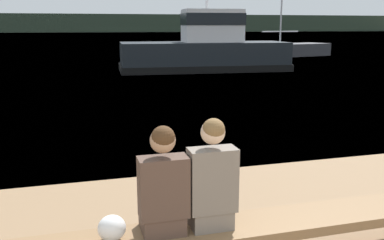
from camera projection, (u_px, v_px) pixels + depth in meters
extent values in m
plane|color=#5684A3|center=(74.00, 33.00, 119.47)|extent=(240.00, 240.00, 0.00)
cube|color=#2D3D2D|center=(73.00, 23.00, 141.27)|extent=(600.00, 12.00, 5.83)
cube|color=brown|center=(199.00, 234.00, 3.98)|extent=(6.09, 0.55, 0.10)
cube|color=#4C382D|center=(162.00, 221.00, 3.93)|extent=(0.38, 0.37, 0.18)
cube|color=#4C382D|center=(163.00, 187.00, 3.76)|extent=(0.44, 0.22, 0.55)
sphere|color=tan|center=(163.00, 140.00, 3.67)|extent=(0.23, 0.23, 0.23)
sphere|color=#472D19|center=(163.00, 138.00, 3.65)|extent=(0.21, 0.21, 0.21)
cube|color=#70665B|center=(209.00, 216.00, 4.04)|extent=(0.38, 0.37, 0.18)
cube|color=#70665B|center=(212.00, 180.00, 3.88)|extent=(0.44, 0.22, 0.59)
sphere|color=beige|center=(213.00, 132.00, 3.78)|extent=(0.22, 0.22, 0.22)
sphere|color=brown|center=(213.00, 130.00, 3.76)|extent=(0.20, 0.20, 0.20)
ellipsoid|color=white|center=(112.00, 228.00, 3.74)|extent=(0.25, 0.21, 0.23)
cube|color=black|center=(204.00, 56.00, 21.95)|extent=(8.61, 3.47, 1.44)
cube|color=black|center=(204.00, 67.00, 22.07)|extent=(8.79, 3.60, 0.35)
cube|color=silver|center=(212.00, 26.00, 21.70)|extent=(3.07, 1.93, 1.63)
cube|color=black|center=(212.00, 19.00, 21.62)|extent=(3.13, 1.99, 0.59)
cube|color=#333338|center=(284.00, 50.00, 31.92)|extent=(7.78, 3.80, 0.93)
cylinder|color=#B7B7BC|center=(280.00, 32.00, 31.45)|extent=(3.30, 0.83, 0.08)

